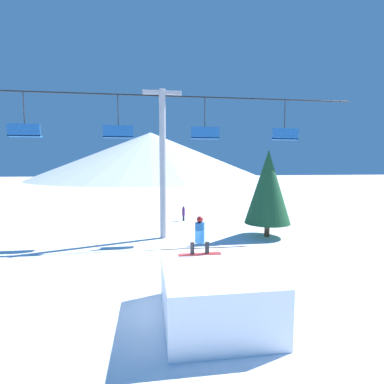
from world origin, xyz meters
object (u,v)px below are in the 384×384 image
snowboarder (200,236)px  snow_ramp (215,292)px  distant_skier (183,213)px  pine_tree_near (268,187)px

snowboarder → snow_ramp: bearing=-77.1°
snow_ramp → distant_skier: 15.93m
pine_tree_near → distant_skier: size_ratio=4.60×
snowboarder → pine_tree_near: bearing=55.2°
snow_ramp → pine_tree_near: bearing=59.9°
snow_ramp → snowboarder: (-0.27, 1.20, 1.48)m
distant_skier → snow_ramp: bearing=-93.0°
distant_skier → pine_tree_near: bearing=-51.9°
snowboarder → distant_skier: (1.12, 14.71, -1.63)m
snow_ramp → distant_skier: bearing=87.0°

